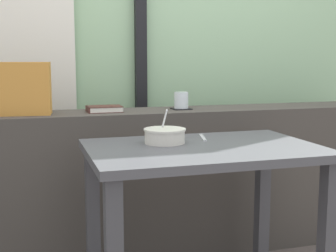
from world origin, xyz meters
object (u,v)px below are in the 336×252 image
object	(u,v)px
closed_book	(104,109)
soup_bowl	(165,136)
coaster_square	(181,109)
throw_pillow	(17,89)
juice_glass	(181,101)
breakfast_table	(203,176)
fork_utensil	(203,137)

from	to	relation	value
closed_book	soup_bowl	distance (m)	0.55
coaster_square	throw_pillow	xyz separation A→B (m)	(-0.86, -0.00, 0.13)
coaster_square	juice_glass	size ratio (longest dim) A/B	1.11
breakfast_table	throw_pillow	bearing A→B (deg)	139.95
closed_book	throw_pillow	xyz separation A→B (m)	(-0.43, -0.00, 0.11)
throw_pillow	fork_utensil	distance (m)	0.95
closed_book	soup_bowl	bearing A→B (deg)	-70.73
throw_pillow	juice_glass	bearing A→B (deg)	0.30
closed_book	fork_utensil	bearing A→B (deg)	-49.07
soup_bowl	coaster_square	bearing A→B (deg)	64.52
coaster_square	closed_book	world-z (taller)	closed_book
breakfast_table	throw_pillow	distance (m)	1.03
coaster_square	juice_glass	world-z (taller)	juice_glass
juice_glass	soup_bowl	distance (m)	0.58
breakfast_table	closed_book	world-z (taller)	closed_book
breakfast_table	fork_utensil	distance (m)	0.24
breakfast_table	closed_book	distance (m)	0.74
closed_book	fork_utensil	distance (m)	0.59
breakfast_table	fork_utensil	world-z (taller)	fork_utensil
breakfast_table	closed_book	bearing A→B (deg)	116.72
coaster_square	throw_pillow	distance (m)	0.87
juice_glass	closed_book	bearing A→B (deg)	-179.59
soup_bowl	closed_book	bearing A→B (deg)	109.27
juice_glass	breakfast_table	bearing A→B (deg)	-100.05
breakfast_table	coaster_square	xyz separation A→B (m)	(0.11, 0.63, 0.22)
breakfast_table	fork_utensil	size ratio (longest dim) A/B	5.68
closed_book	soup_bowl	world-z (taller)	soup_bowl
soup_bowl	juice_glass	bearing A→B (deg)	64.52
breakfast_table	throw_pillow	size ratio (longest dim) A/B	3.02
throw_pillow	coaster_square	bearing A→B (deg)	0.30
breakfast_table	closed_book	xyz separation A→B (m)	(-0.32, 0.63, 0.23)
fork_utensil	breakfast_table	bearing A→B (deg)	-95.96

